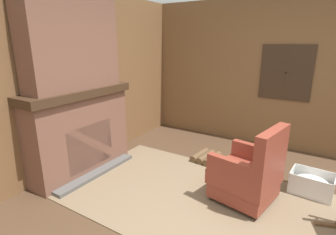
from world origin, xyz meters
The scene contains 12 objects.
ground_plane centered at (0.00, 0.00, 0.00)m, with size 14.00×14.00×0.00m, color #4C3523.
wood_panel_wall_left centered at (-2.54, 0.00, 1.30)m, with size 0.06×5.62×2.61m.
wood_panel_wall_back centered at (0.00, 2.54, 1.31)m, with size 5.62×0.09×2.61m.
fireplace_hearth centered at (-2.29, 0.00, 0.62)m, with size 0.62×1.63×1.24m.
chimney_breast centered at (-2.30, 0.00, 1.91)m, with size 0.36×1.34×1.35m.
area_rug centered at (-0.38, 0.23, 0.01)m, with size 3.62×1.96×0.01m.
armchair centered at (0.00, 0.50, 0.35)m, with size 0.79×0.78×0.97m.
firewood_stack centered at (-0.88, 1.28, 0.06)m, with size 0.39×0.48×0.12m.
laundry_basket centered at (0.64, 1.09, 0.14)m, with size 0.52×0.39×0.28m.
oil_lamp_vase centered at (-2.34, -0.56, 1.32)m, with size 0.11×0.11×0.23m.
storage_case centered at (-2.34, 0.51, 1.30)m, with size 0.16×0.27×0.13m.
decorative_plate_on_mantel centered at (-2.36, 0.09, 1.38)m, with size 0.07×0.29×0.28m.
Camera 1 is at (0.66, -2.36, 1.86)m, focal length 28.00 mm.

